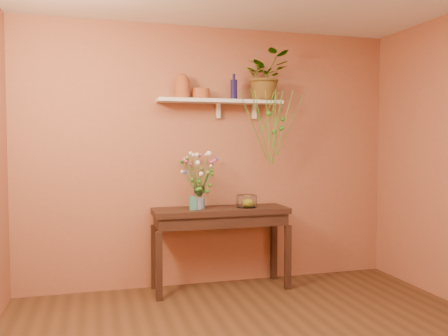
% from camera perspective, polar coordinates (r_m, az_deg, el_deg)
% --- Properties ---
extents(room, '(4.04, 4.04, 2.70)m').
position_cam_1_polar(room, '(3.03, 7.83, 0.41)').
color(room, '#50311B').
rests_on(room, ground).
extents(sideboard, '(1.37, 0.44, 0.83)m').
position_cam_1_polar(sideboard, '(4.77, -0.40, -6.35)').
color(sideboard, '#391F17').
rests_on(sideboard, ground).
extents(wall_shelf, '(1.30, 0.24, 0.19)m').
position_cam_1_polar(wall_shelf, '(4.84, -0.34, 8.09)').
color(wall_shelf, white).
rests_on(wall_shelf, room).
extents(terracotta_jug, '(0.16, 0.16, 0.25)m').
position_cam_1_polar(terracotta_jug, '(4.77, -5.13, 9.89)').
color(terracotta_jug, '#A95322').
rests_on(terracotta_jug, wall_shelf).
extents(terracotta_pot, '(0.21, 0.21, 0.11)m').
position_cam_1_polar(terracotta_pot, '(4.82, -2.84, 9.02)').
color(terracotta_pot, '#A95322').
rests_on(terracotta_pot, wall_shelf).
extents(blue_bottle, '(0.09, 0.09, 0.26)m').
position_cam_1_polar(blue_bottle, '(4.86, 1.21, 9.61)').
color(blue_bottle, '#161343').
rests_on(blue_bottle, wall_shelf).
extents(spider_plant, '(0.50, 0.44, 0.51)m').
position_cam_1_polar(spider_plant, '(5.00, 5.08, 11.14)').
color(spider_plant, '#33751B').
rests_on(spider_plant, wall_shelf).
extents(plant_fronds, '(0.74, 0.31, 0.76)m').
position_cam_1_polar(plant_fronds, '(4.81, 6.16, 5.46)').
color(plant_fronds, '#33751B').
rests_on(plant_fronds, wall_shelf).
extents(glass_vase, '(0.11, 0.11, 0.24)m').
position_cam_1_polar(glass_vase, '(4.67, -3.03, -3.81)').
color(glass_vase, white).
rests_on(glass_vase, sideboard).
extents(bouquet, '(0.43, 0.38, 0.46)m').
position_cam_1_polar(bouquet, '(4.65, -3.06, -0.11)').
color(bouquet, '#386B28').
rests_on(bouquet, glass_vase).
extents(glass_bowl, '(0.21, 0.21, 0.13)m').
position_cam_1_polar(glass_bowl, '(4.80, 2.79, -4.13)').
color(glass_bowl, white).
rests_on(glass_bowl, sideboard).
extents(lemon, '(0.09, 0.09, 0.09)m').
position_cam_1_polar(lemon, '(4.81, 2.90, -4.23)').
color(lemon, yellow).
rests_on(lemon, glass_bowl).
extents(carton, '(0.07, 0.06, 0.13)m').
position_cam_1_polar(carton, '(4.63, -3.86, -4.29)').
color(carton, teal).
rests_on(carton, sideboard).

